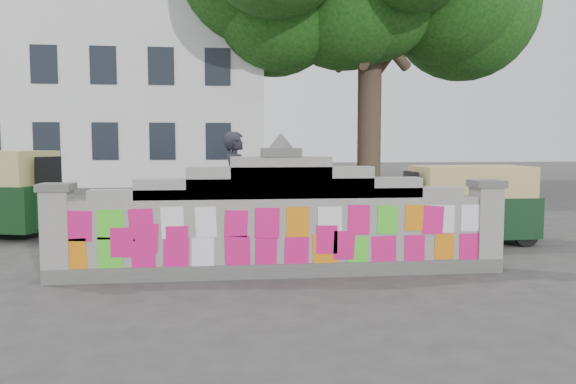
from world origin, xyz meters
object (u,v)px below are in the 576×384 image
(cyclist_bike, at_px, (237,223))
(cyclist_rider, at_px, (237,201))
(pedestrian, at_px, (275,200))
(rickshaw_right, at_px, (467,203))

(cyclist_bike, height_order, cyclist_rider, cyclist_rider)
(cyclist_rider, xyz_separation_m, pedestrian, (0.80, 1.70, -0.16))
(cyclist_bike, bearing_deg, rickshaw_right, -65.29)
(pedestrian, xyz_separation_m, rickshaw_right, (3.52, -1.05, 0.01))
(pedestrian, bearing_deg, cyclist_rider, -22.23)
(pedestrian, bearing_deg, cyclist_bike, -22.23)
(cyclist_rider, distance_m, rickshaw_right, 4.37)
(rickshaw_right, bearing_deg, pedestrian, -17.06)
(cyclist_rider, bearing_deg, pedestrian, -9.14)
(cyclist_bike, distance_m, pedestrian, 1.89)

